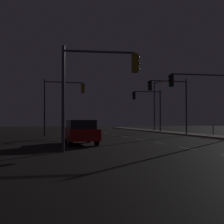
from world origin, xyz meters
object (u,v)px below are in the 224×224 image
at_px(traffic_light_near_right, 98,77).
at_px(traffic_light_far_left, 62,96).
at_px(traffic_light_mid_left, 148,102).
at_px(car, 80,132).
at_px(traffic_light_near_left, 202,90).
at_px(traffic_light_overhead_east, 170,95).
at_px(street_lamp_mid_block, 156,100).

bearing_deg(traffic_light_near_right, traffic_light_far_left, 91.33).
distance_m(traffic_light_near_right, traffic_light_mid_left, 23.55).
xyz_separation_m(car, traffic_light_mid_left, (10.73, 16.16, 2.96)).
xyz_separation_m(traffic_light_near_right, traffic_light_mid_left, (10.58, 21.03, 0.10)).
bearing_deg(traffic_light_near_left, traffic_light_overhead_east, 87.27).
relative_size(traffic_light_near_left, street_lamp_mid_block, 0.79).
distance_m(car, traffic_light_near_right, 5.65).
relative_size(car, traffic_light_near_left, 0.84).
xyz_separation_m(traffic_light_overhead_east, traffic_light_far_left, (-10.58, 1.81, -0.20)).
relative_size(car, traffic_light_overhead_east, 0.79).
relative_size(traffic_light_overhead_east, traffic_light_mid_left, 1.08).
bearing_deg(traffic_light_mid_left, traffic_light_near_right, -116.70).
height_order(traffic_light_far_left, traffic_light_near_left, traffic_light_far_left).
bearing_deg(traffic_light_overhead_east, street_lamp_mid_block, 75.26).
distance_m(traffic_light_far_left, traffic_light_near_left, 13.35).
bearing_deg(traffic_light_overhead_east, traffic_light_mid_left, 87.09).
height_order(car, street_lamp_mid_block, street_lamp_mid_block).
height_order(traffic_light_near_right, street_lamp_mid_block, street_lamp_mid_block).
distance_m(traffic_light_far_left, street_lamp_mid_block, 16.23).
distance_m(traffic_light_near_right, traffic_light_far_left, 15.62).
height_order(car, traffic_light_overhead_east, traffic_light_overhead_east).
distance_m(traffic_light_near_left, street_lamp_mid_block, 17.92).
bearing_deg(traffic_light_mid_left, traffic_light_near_left, -92.82).
relative_size(traffic_light_mid_left, traffic_light_far_left, 0.94).
bearing_deg(street_lamp_mid_block, traffic_light_near_right, -117.90).
xyz_separation_m(traffic_light_overhead_east, traffic_light_mid_left, (0.37, 7.23, -0.31)).
xyz_separation_m(car, street_lamp_mid_block, (13.23, 19.83, 3.43)).
bearing_deg(traffic_light_near_left, car, -167.62).
bearing_deg(traffic_light_near_left, street_lamp_mid_block, 79.75).
height_order(traffic_light_overhead_east, traffic_light_far_left, traffic_light_overhead_east).
distance_m(traffic_light_mid_left, traffic_light_near_left, 13.98).
relative_size(car, traffic_light_mid_left, 0.85).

